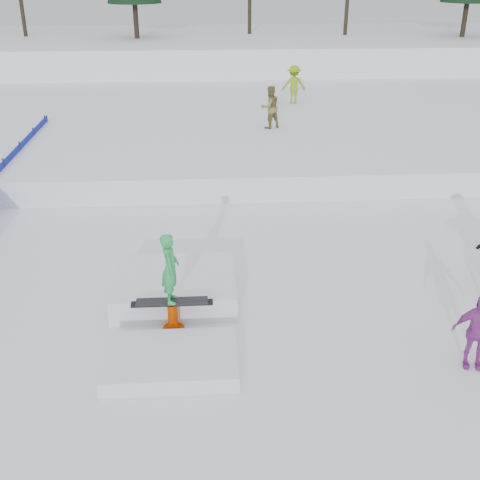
{
  "coord_description": "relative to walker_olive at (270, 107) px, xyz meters",
  "views": [
    {
      "loc": [
        -0.3,
        -10.01,
        6.72
      ],
      "look_at": [
        0.5,
        2.0,
        1.1
      ],
      "focal_mm": 45.0,
      "sensor_mm": 36.0,
      "label": 1
    }
  ],
  "objects": [
    {
      "name": "walker_ygreen",
      "position": [
        1.56,
        4.33,
        0.03
      ],
      "size": [
        1.1,
        0.66,
        1.67
      ],
      "primitive_type": "imported",
      "rotation": [
        0.0,
        0.0,
        3.11
      ],
      "color": "#7C9910",
      "rests_on": "snow_midrise"
    },
    {
      "name": "ground",
      "position": [
        -2.37,
        -12.85,
        -1.6
      ],
      "size": [
        120.0,
        120.0,
        0.0
      ],
      "primitive_type": "plane",
      "color": "white"
    },
    {
      "name": "snow_berm",
      "position": [
        -2.37,
        17.15,
        -0.4
      ],
      "size": [
        60.0,
        14.0,
        2.4
      ],
      "primitive_type": "cube",
      "color": "white",
      "rests_on": "ground"
    },
    {
      "name": "jib_rail_feature",
      "position": [
        -3.32,
        -12.1,
        -1.3
      ],
      "size": [
        2.6,
        4.4,
        2.11
      ],
      "color": "white",
      "rests_on": "ground"
    },
    {
      "name": "snow_midrise",
      "position": [
        -2.37,
        3.15,
        -1.2
      ],
      "size": [
        50.0,
        18.0,
        0.8
      ],
      "primitive_type": "cube",
      "color": "white",
      "rests_on": "ground"
    },
    {
      "name": "spectator_purple",
      "position": [
        2.13,
        -14.17,
        -0.87
      ],
      "size": [
        0.92,
        0.54,
        1.47
      ],
      "primitive_type": "imported",
      "rotation": [
        0.0,
        0.0,
        -0.22
      ],
      "color": "purple",
      "rests_on": "ground"
    },
    {
      "name": "walker_olive",
      "position": [
        0.0,
        0.0,
        0.0
      ],
      "size": [
        0.97,
        0.88,
        1.6
      ],
      "primitive_type": "imported",
      "rotation": [
        0.0,
        0.0,
        3.58
      ],
      "color": "brown",
      "rests_on": "snow_midrise"
    }
  ]
}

